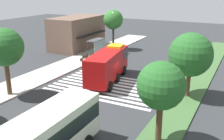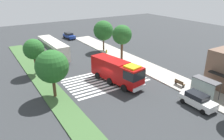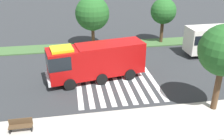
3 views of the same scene
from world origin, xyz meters
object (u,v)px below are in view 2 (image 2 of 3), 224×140
fire_truck (118,71)px  median_tree_far_west (34,49)px  bus_stop_shelter (204,85)px  sidewalk_tree_west (122,35)px  parked_car_west (69,36)px  bench_near_shelter (179,83)px  median_tree_west (52,67)px  fire_hydrant (106,51)px  sidewalk_tree_far_west (103,31)px  parked_car_mid (198,100)px  transit_bus (53,48)px

fire_truck → median_tree_far_west: bearing=-147.4°
bus_stop_shelter → sidewalk_tree_west: sidewalk_tree_west is taller
parked_car_west → bus_stop_shelter: bus_stop_shelter is taller
bench_near_shelter → median_tree_west: 18.37m
bus_stop_shelter → parked_car_west: bearing=-176.6°
fire_hydrant → sidewalk_tree_far_west: bearing=166.6°
sidewalk_tree_west → fire_hydrant: sidewalk_tree_west is taller
median_tree_far_west → parked_car_mid: bearing=33.8°
sidewalk_tree_west → fire_hydrant: size_ratio=9.74×
sidewalk_tree_west → parked_car_west: bearing=-174.4°
fire_truck → bus_stop_shelter: 12.13m
bench_near_shelter → transit_bus: bearing=-154.1°
fire_hydrant → transit_bus: bearing=-108.9°
bench_near_shelter → sidewalk_tree_west: bearing=-178.9°
sidewalk_tree_far_west → parked_car_west: bearing=-171.7°
bench_near_shelter → sidewalk_tree_west: 15.30m
median_tree_far_west → fire_truck: bearing=42.6°
parked_car_mid → bench_near_shelter: 5.60m
sidewalk_tree_west → transit_bus: bearing=-128.2°
parked_car_mid → median_tree_west: (-11.78, -14.16, 3.50)m
transit_bus → sidewalk_tree_far_west: sidewalk_tree_far_west is taller
sidewalk_tree_west → fire_hydrant: (-5.09, -0.50, -4.53)m
parked_car_west → sidewalk_tree_west: (22.35, 2.20, 4.16)m
parked_car_mid → sidewalk_tree_far_west: bearing=175.2°
sidewalk_tree_west → bench_near_shelter: bearing=1.1°
fire_hydrant → parked_car_mid: bearing=-3.9°
sidewalk_tree_far_west → fire_hydrant: 4.66m
fire_truck → bench_near_shelter: size_ratio=6.09×
parked_car_mid → sidewalk_tree_west: 20.20m
bus_stop_shelter → bench_near_shelter: bus_stop_shelter is taller
transit_bus → bus_stop_shelter: 29.58m
fire_truck → sidewalk_tree_far_west: 17.59m
fire_truck → transit_bus: bearing=-176.6°
parked_car_west → parked_car_mid: bearing=-3.3°
sidewalk_tree_west → median_tree_west: (7.88, -16.36, -0.61)m
fire_hydrant → median_tree_far_west: bearing=-77.3°
fire_truck → median_tree_west: median_tree_west is taller
sidewalk_tree_west → fire_hydrant: bearing=-174.4°
fire_truck → parked_car_mid: size_ratio=2.16×
transit_bus → bench_near_shelter: size_ratio=7.47×
parked_car_mid → bus_stop_shelter: 2.83m
sidewalk_tree_far_west → median_tree_far_west: bearing=-70.9°
transit_bus → median_tree_far_west: bearing=142.5°
transit_bus → bench_near_shelter: transit_bus is taller
fire_truck → sidewalk_tree_west: sidewalk_tree_west is taller
transit_bus → parked_car_mid: bearing=-163.7°
median_tree_far_west → fire_hydrant: median_tree_far_west is taller
transit_bus → sidewalk_tree_west: sidewalk_tree_west is taller
sidewalk_tree_west → median_tree_west: sidewalk_tree_west is taller
parked_car_west → median_tree_west: median_tree_west is taller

